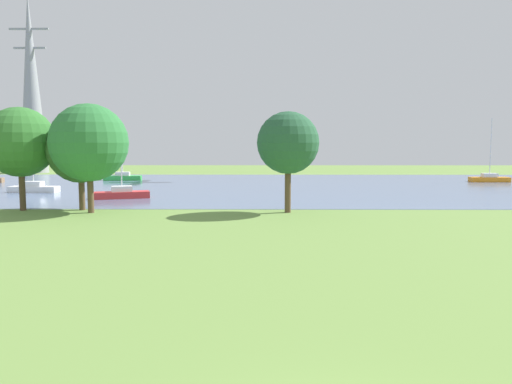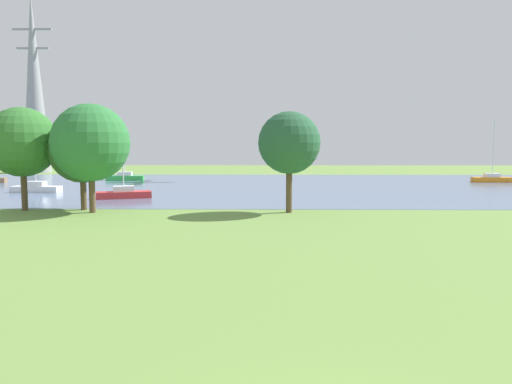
{
  "view_description": "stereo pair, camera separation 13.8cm",
  "coord_description": "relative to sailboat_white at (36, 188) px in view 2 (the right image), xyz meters",
  "views": [
    {
      "loc": [
        -1.44,
        -7.1,
        5.05
      ],
      "look_at": [
        -1.67,
        14.73,
        2.86
      ],
      "focal_mm": 35.0,
      "sensor_mm": 36.0,
      "label": 1
    },
    {
      "loc": [
        -1.31,
        -7.1,
        5.05
      ],
      "look_at": [
        -1.67,
        14.73,
        2.86
      ],
      "focal_mm": 35.0,
      "sensor_mm": 36.0,
      "label": 2
    }
  ],
  "objects": [
    {
      "name": "tree_west_near",
      "position": [
        9.52,
        -12.88,
        3.99
      ],
      "size": [
        4.89,
        4.89,
        6.92
      ],
      "color": "brown",
      "rests_on": "ground"
    },
    {
      "name": "sailboat_orange",
      "position": [
        51.85,
        13.7,
        0.0
      ],
      "size": [
        4.84,
        1.63,
        8.03
      ],
      "color": "orange",
      "rests_on": "water_surface"
    },
    {
      "name": "sailboat_green",
      "position": [
        4.58,
        15.89,
        -0.02
      ],
      "size": [
        4.93,
        1.97,
        6.52
      ],
      "color": "green",
      "rests_on": "water_surface"
    },
    {
      "name": "sailboat_white",
      "position": [
        0.0,
        0.0,
        0.0
      ],
      "size": [
        4.84,
        1.65,
        7.92
      ],
      "color": "white",
      "rests_on": "water_surface"
    },
    {
      "name": "tree_west_far",
      "position": [
        24.8,
        -14.05,
        4.5
      ],
      "size": [
        4.45,
        4.45,
        7.23
      ],
      "color": "brown",
      "rests_on": "ground"
    },
    {
      "name": "ground_plane",
      "position": [
        24.32,
        -20.56,
        -0.48
      ],
      "size": [
        160.0,
        160.0,
        0.0
      ],
      "primitive_type": "plane",
      "color": "olive"
    },
    {
      "name": "water_surface",
      "position": [
        24.32,
        7.44,
        -0.47
      ],
      "size": [
        140.0,
        40.0,
        0.02
      ],
      "primitive_type": "cube",
      "color": "slate",
      "rests_on": "ground"
    },
    {
      "name": "tree_east_near",
      "position": [
        10.68,
        -14.36,
        4.52
      ],
      "size": [
        5.52,
        5.52,
        7.77
      ],
      "color": "brown",
      "rests_on": "ground"
    },
    {
      "name": "tree_east_far",
      "position": [
        5.23,
        -13.22,
        4.56
      ],
      "size": [
        5.12,
        5.12,
        7.61
      ],
      "color": "brown",
      "rests_on": "ground"
    },
    {
      "name": "sailboat_red",
      "position": [
        10.37,
        -5.27,
        -0.03
      ],
      "size": [
        5.03,
        2.93,
        5.17
      ],
      "color": "red",
      "rests_on": "water_surface"
    },
    {
      "name": "electricity_pylon",
      "position": [
        -14.58,
        32.41,
        14.04
      ],
      "size": [
        6.4,
        4.4,
        29.0
      ],
      "color": "gray",
      "rests_on": "ground"
    }
  ]
}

